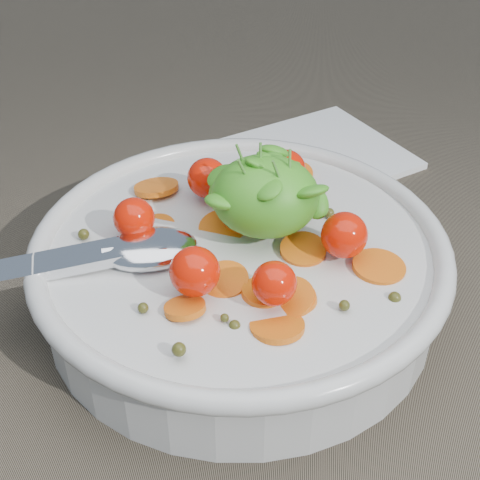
{
  "coord_description": "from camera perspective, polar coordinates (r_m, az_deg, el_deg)",
  "views": [
    {
      "loc": [
        0.02,
        -0.4,
        0.36
      ],
      "look_at": [
        -0.02,
        -0.01,
        0.06
      ],
      "focal_mm": 50.0,
      "sensor_mm": 36.0,
      "label": 1
    }
  ],
  "objects": [
    {
      "name": "ground",
      "position": [
        0.54,
        2.04,
        -5.01
      ],
      "size": [
        6.0,
        6.0,
        0.0
      ],
      "primitive_type": "plane",
      "color": "brown",
      "rests_on": "ground"
    },
    {
      "name": "bowl",
      "position": [
        0.51,
        0.02,
        -2.15
      ],
      "size": [
        0.34,
        0.31,
        0.13
      ],
      "color": "silver",
      "rests_on": "ground"
    },
    {
      "name": "napkin",
      "position": [
        0.72,
        6.28,
        7.17
      ],
      "size": [
        0.24,
        0.23,
        0.01
      ],
      "primitive_type": "cube",
      "rotation": [
        0.0,
        0.0,
        0.63
      ],
      "color": "white",
      "rests_on": "ground"
    }
  ]
}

